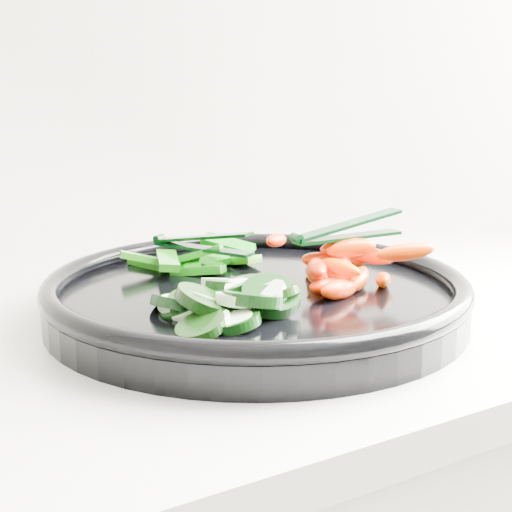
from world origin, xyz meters
TOP-DOWN VIEW (x-y plane):
  - veggie_tray at (0.52, 1.63)m, footprint 0.49×0.49m
  - cucumber_pile at (0.45, 1.59)m, footprint 0.12×0.12m
  - carrot_pile at (0.59, 1.60)m, footprint 0.12×0.14m
  - pepper_pile at (0.50, 1.73)m, footprint 0.15×0.11m
  - tong_carrot at (0.59, 1.60)m, footprint 0.11×0.02m
  - tong_pepper at (0.51, 1.73)m, footprint 0.07×0.11m

SIDE VIEW (x-z plane):
  - veggie_tray at x=0.52m, z-range 0.93..0.97m
  - pepper_pile at x=0.50m, z-range 0.95..0.98m
  - cucumber_pile at x=0.45m, z-range 0.94..0.98m
  - carrot_pile at x=0.59m, z-range 0.95..1.00m
  - tong_pepper at x=0.51m, z-range 0.97..0.99m
  - tong_carrot at x=0.59m, z-range 0.99..1.02m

